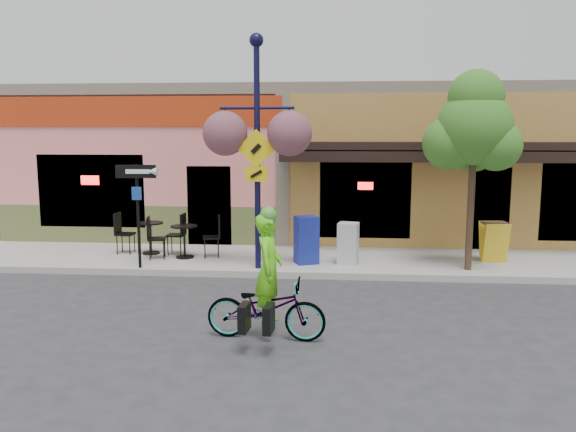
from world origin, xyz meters
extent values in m
plane|color=#2D2D30|center=(0.00, 0.00, 0.00)|extent=(90.00, 90.00, 0.00)
cube|color=#9E9B93|center=(0.00, 2.00, 0.07)|extent=(24.00, 3.00, 0.15)
cube|color=#A8A59E|center=(0.00, 0.55, 0.07)|extent=(24.00, 0.12, 0.15)
imported|color=maroon|center=(-0.66, -3.15, 0.49)|extent=(1.92, 0.81, 0.98)
imported|color=#5EDA17|center=(-0.61, -3.15, 0.86)|extent=(0.47, 0.66, 1.72)
camera|label=1|loc=(0.36, -11.48, 3.18)|focal=35.00mm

